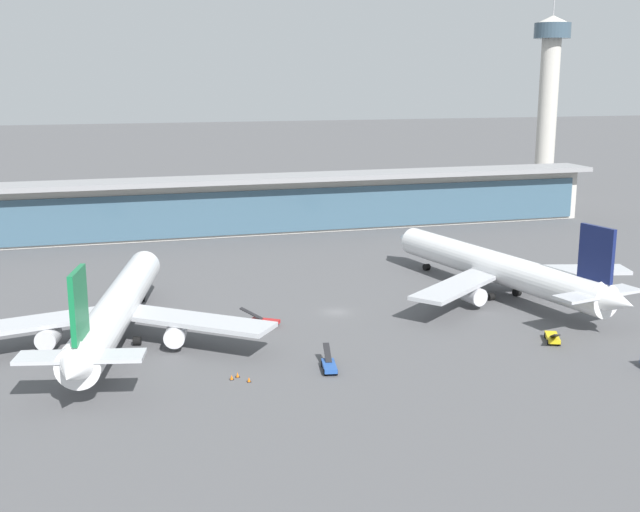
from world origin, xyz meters
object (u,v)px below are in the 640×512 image
Objects in this scene: control_tower at (549,91)px; safety_cone_charlie at (249,380)px; service_truck_on_taxiway_yellow at (553,337)px; safety_cone_bravo at (232,377)px; airliner_left_stand at (117,309)px; service_truck_at_far_stand_blue at (593,297)px; safety_cone_alpha at (238,375)px; service_truck_mid_apron_blue at (329,365)px; airliner_centre_stand at (499,268)px; service_truck_near_nose_red at (264,321)px.

safety_cone_charlie is at bearing -133.01° from control_tower.
safety_cone_bravo is (-50.57, -1.39, -0.49)m from service_truck_on_taxiway_yellow.
service_truck_at_far_stand_blue is at bearing -0.65° from airliner_left_stand.
safety_cone_alpha is at bearing 35.16° from safety_cone_bravo.
airliner_left_stand reaches higher than safety_cone_bravo.
service_truck_at_far_stand_blue reaches higher than safety_cone_bravo.
control_tower is 195.10m from safety_cone_alpha.
service_truck_mid_apron_blue is at bearing -160.67° from service_truck_at_far_stand_blue.
service_truck_on_taxiway_yellow is at bearing 0.85° from safety_cone_alpha.
safety_cone_charlie is (16.27, -21.87, -5.09)m from airliner_left_stand.
airliner_centre_stand is at bearing 6.03° from airliner_left_stand.
service_truck_near_nose_red is at bearing 67.33° from safety_cone_bravo.
service_truck_at_far_stand_blue is (60.95, -2.95, 0.07)m from service_truck_near_nose_red.
safety_cone_bravo is (-55.52, -27.74, -5.09)m from airliner_centre_stand.
airliner_centre_stand reaches higher than safety_cone_bravo.
safety_cone_bravo is at bearing -178.42° from service_truck_on_taxiway_yellow.
control_tower is at bearing 46.23° from safety_cone_bravo.
service_truck_at_far_stand_blue is 4.69× the size of safety_cone_charlie.
service_truck_near_nose_red is 46.25m from service_truck_on_taxiway_yellow.
safety_cone_bravo is at bearing 144.70° from safety_cone_charlie.
service_truck_at_far_stand_blue is at bearing -2.77° from service_truck_near_nose_red.
service_truck_mid_apron_blue is at bearing 5.28° from safety_cone_charlie.
service_truck_at_far_stand_blue reaches higher than safety_cone_alpha.
service_truck_on_taxiway_yellow is at bearing 3.40° from safety_cone_charlie.
service_truck_at_far_stand_blue is at bearing 19.33° from service_truck_mid_apron_blue.
control_tower is 92.98× the size of safety_cone_charlie.
safety_cone_alpha and safety_cone_charlie have the same top height.
airliner_left_stand is 91.22× the size of safety_cone_bravo.
safety_cone_alpha is at bearing -153.61° from airliner_centre_stand.
service_truck_mid_apron_blue is (27.93, -20.80, -4.59)m from airliner_left_stand.
safety_cone_bravo is at bearing -153.45° from airliner_centre_stand.
safety_cone_charlie is (-68.19, -20.92, -0.56)m from service_truck_at_far_stand_blue.
service_truck_mid_apron_blue and service_truck_on_taxiway_yellow have the same top height.
service_truck_near_nose_red is 9.10× the size of safety_cone_alpha.
service_truck_near_nose_red is at bearing 73.11° from safety_cone_charlie.
service_truck_on_taxiway_yellow is at bearing -100.64° from airliner_centre_stand.
airliner_centre_stand is 61.10m from safety_cone_charlie.
service_truck_on_taxiway_yellow is 50.59m from safety_cone_bravo.
control_tower is 195.85m from safety_cone_charlie.
airliner_left_stand is 192.05m from control_tower.
airliner_centre_stand is 46.71m from service_truck_near_nose_red.
service_truck_on_taxiway_yellow is 9.65× the size of safety_cone_alpha.
safety_cone_alpha is at bearing -111.18° from service_truck_near_nose_red.
airliner_centre_stand is 61.14m from safety_cone_alpha.
safety_cone_bravo is at bearing -133.77° from control_tower.
safety_cone_alpha is (-8.41, -21.72, -0.49)m from service_truck_near_nose_red.
control_tower is (124.17, 117.00, 34.78)m from service_truck_near_nose_red.
service_truck_near_nose_red is 0.94× the size of service_truck_on_taxiway_yellow.
service_truck_on_taxiway_yellow is 2.06× the size of service_truck_at_far_stand_blue.
service_truck_at_far_stand_blue is 139.96m from control_tower.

